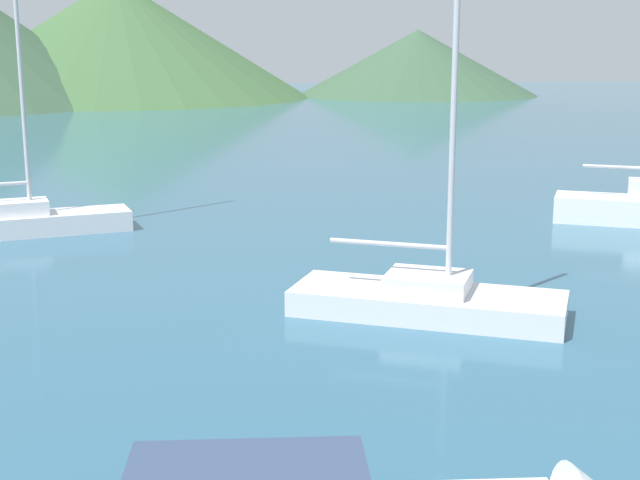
# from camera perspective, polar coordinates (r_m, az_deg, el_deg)

# --- Properties ---
(sailboat_inner) EXTENTS (6.59, 3.15, 11.55)m
(sailboat_inner) POSITION_cam_1_polar(r_m,az_deg,el_deg) (26.47, -19.04, 1.35)
(sailboat_inner) COLOR silver
(sailboat_inner) RESTS_ON ground_plane
(sailboat_middle) EXTENTS (5.64, 3.84, 7.26)m
(sailboat_middle) POSITION_cam_1_polar(r_m,az_deg,el_deg) (17.77, 6.90, -3.68)
(sailboat_middle) COLOR silver
(sailboat_middle) RESTS_ON ground_plane
(hill_central) EXTENTS (37.75, 37.75, 11.55)m
(hill_central) POSITION_cam_1_polar(r_m,az_deg,el_deg) (92.27, -12.82, 12.46)
(hill_central) COLOR #3D6038
(hill_central) RESTS_ON ground_plane
(hill_east) EXTENTS (24.89, 24.89, 6.72)m
(hill_east) POSITION_cam_1_polar(r_m,az_deg,el_deg) (95.38, 6.25, 11.23)
(hill_east) COLOR #38563D
(hill_east) RESTS_ON ground_plane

